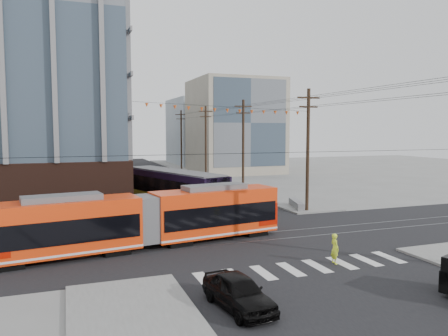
# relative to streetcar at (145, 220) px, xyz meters

# --- Properties ---
(ground) EXTENTS (160.00, 160.00, 0.00)m
(ground) POSITION_rel_streetcar_xyz_m (7.25, -3.97, -1.77)
(ground) COLOR slate
(bg_bldg_nw_near) EXTENTS (18.00, 16.00, 18.00)m
(bg_bldg_nw_near) POSITION_rel_streetcar_xyz_m (-9.75, 48.03, 7.23)
(bg_bldg_nw_near) COLOR #8C99A5
(bg_bldg_nw_near) RESTS_ON ground
(bg_bldg_ne_near) EXTENTS (14.00, 14.00, 16.00)m
(bg_bldg_ne_near) POSITION_rel_streetcar_xyz_m (23.25, 44.03, 6.23)
(bg_bldg_ne_near) COLOR gray
(bg_bldg_ne_near) RESTS_ON ground
(bg_bldg_nw_far) EXTENTS (16.00, 18.00, 20.00)m
(bg_bldg_nw_far) POSITION_rel_streetcar_xyz_m (-6.75, 68.03, 8.23)
(bg_bldg_nw_far) COLOR gray
(bg_bldg_nw_far) RESTS_ON ground
(bg_bldg_ne_far) EXTENTS (16.00, 16.00, 14.00)m
(bg_bldg_ne_far) POSITION_rel_streetcar_xyz_m (25.25, 64.03, 5.23)
(bg_bldg_ne_far) COLOR #8C99A5
(bg_bldg_ne_far) RESTS_ON ground
(utility_pole_far) EXTENTS (0.30, 0.30, 11.00)m
(utility_pole_far) POSITION_rel_streetcar_xyz_m (15.75, 52.03, 3.73)
(utility_pole_far) COLOR black
(utility_pole_far) RESTS_ON ground
(streetcar) EXTENTS (18.58, 5.37, 3.55)m
(streetcar) POSITION_rel_streetcar_xyz_m (0.00, 0.00, 0.00)
(streetcar) COLOR red
(streetcar) RESTS_ON ground
(city_bus) EXTENTS (7.14, 13.49, 3.76)m
(city_bus) POSITION_rel_streetcar_xyz_m (4.68, 12.11, 0.11)
(city_bus) COLOR black
(city_bus) RESTS_ON ground
(black_sedan) EXTENTS (2.23, 4.39, 1.43)m
(black_sedan) POSITION_rel_streetcar_xyz_m (1.95, -10.73, -1.06)
(black_sedan) COLOR black
(black_sedan) RESTS_ON ground
(parked_car_silver) EXTENTS (2.92, 4.93, 1.54)m
(parked_car_silver) POSITION_rel_streetcar_xyz_m (1.98, 9.39, -1.00)
(parked_car_silver) COLOR #A6ACBF
(parked_car_silver) RESTS_ON ground
(parked_car_white) EXTENTS (3.12, 5.35, 1.46)m
(parked_car_white) POSITION_rel_streetcar_xyz_m (1.94, 12.68, -1.04)
(parked_car_white) COLOR silver
(parked_car_white) RESTS_ON ground
(parked_car_grey) EXTENTS (2.60, 5.12, 1.39)m
(parked_car_grey) POSITION_rel_streetcar_xyz_m (1.28, 21.08, -1.08)
(parked_car_grey) COLOR slate
(parked_car_grey) RESTS_ON ground
(pedestrian) EXTENTS (0.45, 0.64, 1.69)m
(pedestrian) POSITION_rel_streetcar_xyz_m (9.22, -6.89, -0.93)
(pedestrian) COLOR #D9F12F
(pedestrian) RESTS_ON ground
(jersey_barrier) EXTENTS (2.00, 4.08, 0.80)m
(jersey_barrier) POSITION_rel_streetcar_xyz_m (15.55, 8.58, -1.37)
(jersey_barrier) COLOR gray
(jersey_barrier) RESTS_ON ground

